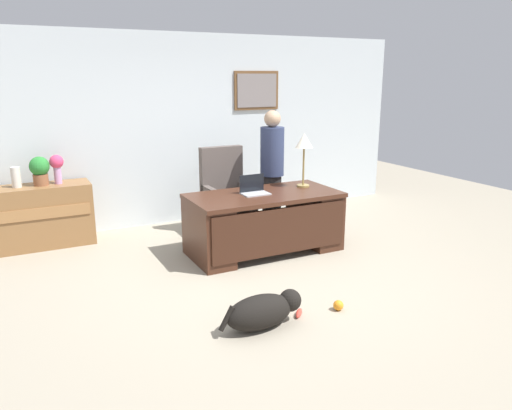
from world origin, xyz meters
The scene contains 14 objects.
ground_plane centered at (0.00, 0.00, 0.00)m, with size 12.00×12.00×0.00m, color #9E937F.
back_wall centered at (0.01, 2.60, 1.35)m, with size 7.00×0.16×2.70m.
desk centered at (0.26, 0.76, 0.40)m, with size 1.83×0.90×0.74m.
credenza centered at (-2.20, 2.25, 0.39)m, with size 1.32×0.50×0.79m.
armchair centered at (0.15, 1.68, 0.52)m, with size 0.60×0.59×1.18m.
person_standing centered at (0.73, 1.45, 0.86)m, with size 0.32×0.32×1.67m.
dog_lying centered at (-0.64, -0.90, 0.16)m, with size 0.80×0.32×0.30m.
laptop centered at (0.15, 0.84, 0.79)m, with size 0.32×0.22×0.22m.
desk_lamp centered at (0.88, 0.90, 1.28)m, with size 0.22×0.22×0.68m.
vase_with_flowers centered at (-1.91, 2.25, 1.02)m, with size 0.17×0.17×0.37m.
vase_empty centered at (-2.38, 2.25, 0.91)m, with size 0.11×0.11×0.25m, color silver.
potted_plant centered at (-2.11, 2.25, 0.99)m, with size 0.24×0.24×0.36m.
dog_toy_ball centered at (0.13, -0.93, 0.05)m, with size 0.10×0.10×0.10m, color orange.
dog_toy_bone centered at (-0.25, -0.86, 0.03)m, with size 0.17×0.05×0.05m, color #E53F33.
Camera 1 is at (-2.45, -4.33, 2.12)m, focal length 34.70 mm.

